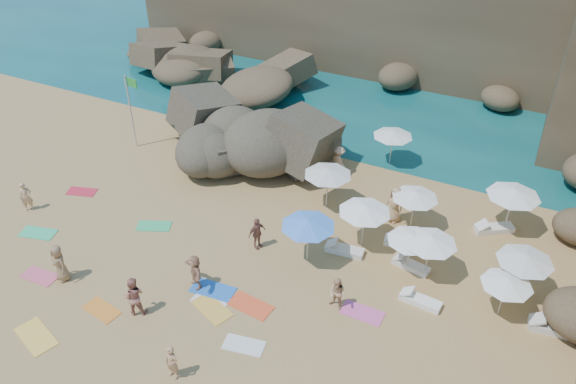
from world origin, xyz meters
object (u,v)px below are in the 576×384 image
at_px(parasol_0, 328,172).
at_px(person_stand_1, 134,296).
at_px(parasol_1, 393,133).
at_px(lounger_0, 411,266).
at_px(person_stand_4, 395,205).
at_px(person_stand_0, 26,197).
at_px(person_stand_2, 339,161).
at_px(person_stand_5, 228,121).
at_px(person_stand_3, 257,233).
at_px(flag_pole, 131,103).
at_px(parasol_2, 514,193).
at_px(rock_outcrop, 250,160).

height_order(parasol_0, person_stand_1, parasol_0).
bearing_deg(parasol_1, lounger_0, -66.22).
xyz_separation_m(parasol_1, person_stand_1, (-5.62, -15.31, -1.02)).
distance_m(parasol_1, person_stand_4, 5.39).
bearing_deg(person_stand_0, person_stand_2, -8.80).
height_order(person_stand_0, person_stand_5, same).
distance_m(parasol_1, person_stand_3, 10.25).
bearing_deg(parasol_1, person_stand_2, -133.52).
bearing_deg(flag_pole, person_stand_2, 11.89).
distance_m(parasol_1, person_stand_5, 10.10).
relative_size(person_stand_2, person_stand_5, 1.07).
bearing_deg(person_stand_1, person_stand_5, -100.87).
relative_size(lounger_0, person_stand_5, 1.04).
distance_m(parasol_0, person_stand_3, 4.77).
distance_m(lounger_0, person_stand_4, 3.52).
height_order(flag_pole, parasol_2, flag_pole).
relative_size(parasol_2, person_stand_4, 1.30).
height_order(flag_pole, person_stand_1, flag_pole).
height_order(parasol_2, person_stand_1, parasol_2).
bearing_deg(person_stand_4, parasol_2, 37.65).
distance_m(person_stand_1, person_stand_2, 13.45).
xyz_separation_m(flag_pole, person_stand_4, (15.66, -0.24, -1.91)).
bearing_deg(person_stand_0, person_stand_5, 19.92).
xyz_separation_m(person_stand_0, person_stand_2, (12.62, 9.89, 0.05)).
relative_size(parasol_2, person_stand_0, 1.56).
xyz_separation_m(rock_outcrop, person_stand_3, (4.05, -6.46, 0.81)).
bearing_deg(person_stand_3, person_stand_4, -24.92).
bearing_deg(person_stand_3, rock_outcrop, 54.01).
distance_m(parasol_0, person_stand_0, 14.92).
bearing_deg(person_stand_4, rock_outcrop, -172.15).
bearing_deg(parasol_0, rock_outcrop, 159.28).
distance_m(parasol_0, parasol_2, 8.60).
xyz_separation_m(parasol_2, person_stand_1, (-12.37, -11.98, -1.24)).
bearing_deg(rock_outcrop, person_stand_5, 140.42).
height_order(rock_outcrop, parasol_1, parasol_1).
bearing_deg(person_stand_4, person_stand_0, -137.48).
xyz_separation_m(rock_outcrop, parasol_2, (14.01, -0.12, 2.14)).
height_order(parasol_1, person_stand_5, parasol_1).
bearing_deg(person_stand_5, person_stand_0, -113.52).
bearing_deg(person_stand_2, person_stand_0, 71.94).
bearing_deg(person_stand_2, person_stand_3, 115.95).
distance_m(rock_outcrop, parasol_0, 6.39).
distance_m(lounger_0, person_stand_2, 8.05).
height_order(rock_outcrop, parasol_0, parasol_0).
bearing_deg(parasol_2, person_stand_2, 173.44).
xyz_separation_m(parasol_1, person_stand_3, (-3.21, -9.67, -1.10)).
bearing_deg(parasol_2, person_stand_3, -147.52).
bearing_deg(flag_pole, lounger_0, -10.35).
relative_size(parasol_0, lounger_0, 1.44).
bearing_deg(lounger_0, parasol_2, 66.58).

